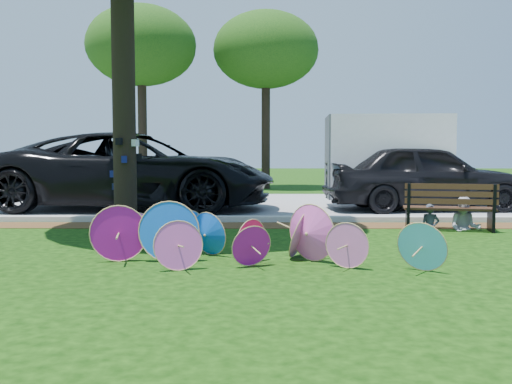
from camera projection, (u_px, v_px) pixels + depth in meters
ground at (218, 269)px, 7.68m from camera, size 90.00×90.00×0.00m
mulch_strip at (233, 225)px, 12.16m from camera, size 90.00×1.00×0.01m
curb at (235, 219)px, 12.86m from camera, size 90.00×0.30×0.12m
street at (241, 204)px, 17.00m from camera, size 90.00×8.00×0.01m
parasol_pile at (215, 235)px, 8.25m from camera, size 7.08×2.10×0.89m
black_van at (136, 171)px, 15.47m from camera, size 7.78×4.07×2.09m
dark_pickup at (424, 177)px, 15.32m from camera, size 5.48×2.64×1.80m
cargo_trailer at (386, 157)px, 15.83m from camera, size 3.34×2.22×2.86m
park_bench at (449, 207)px, 11.45m from camera, size 1.89×1.02×0.94m
person_left at (431, 205)px, 11.50m from camera, size 0.40×0.30×1.00m
person_right at (466, 198)px, 11.48m from camera, size 0.76×0.68×1.30m
bg_trees at (333, 44)px, 22.33m from camera, size 22.27×7.55×7.40m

